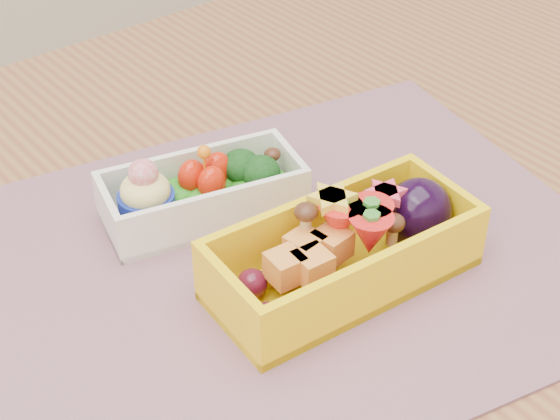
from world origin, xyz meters
TOP-DOWN VIEW (x-y plane):
  - table at (0.00, 0.00)m, footprint 1.20×0.80m
  - placemat at (-0.03, -0.01)m, footprint 0.54×0.45m
  - bento_white at (-0.04, 0.07)m, footprint 0.16×0.10m
  - bento_yellow at (-0.00, -0.05)m, footprint 0.19×0.10m

SIDE VIEW (x-z plane):
  - table at x=0.00m, z-range 0.28..1.03m
  - placemat at x=-0.03m, z-range 0.75..0.75m
  - bento_white at x=-0.04m, z-range 0.74..0.80m
  - bento_yellow at x=0.00m, z-range 0.75..0.81m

